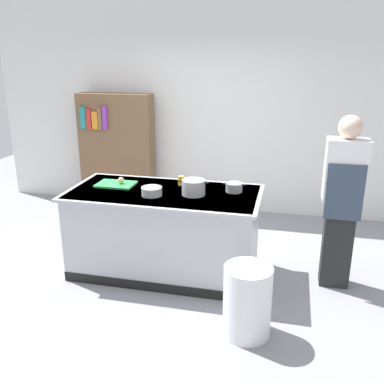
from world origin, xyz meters
name	(u,v)px	position (x,y,z in m)	size (l,w,h in m)	color
ground_plane	(166,270)	(0.00, 0.00, 0.00)	(10.00, 10.00, 0.00)	gray
back_wall	(205,108)	(0.00, 2.10, 1.50)	(6.40, 0.12, 3.00)	white
counter_island	(165,231)	(0.00, 0.00, 0.47)	(1.98, 0.98, 0.90)	#B7BABF
cutting_board	(116,184)	(-0.56, 0.09, 0.91)	(0.40, 0.28, 0.02)	green
onion	(121,180)	(-0.51, 0.10, 0.96)	(0.07, 0.07, 0.07)	tan
stock_pot	(194,187)	(0.32, -0.03, 0.98)	(0.30, 0.23, 0.15)	#B7BABF
sauce_pan	(234,187)	(0.70, 0.16, 0.95)	(0.24, 0.17, 0.09)	#99999E
mixing_bowl	(152,191)	(-0.08, -0.14, 0.94)	(0.21, 0.21, 0.09)	#B7BABF
juice_cup	(181,181)	(0.12, 0.26, 0.95)	(0.07, 0.07, 0.10)	yellow
trash_bin	(247,301)	(0.97, -0.90, 0.31)	(0.40, 0.40, 0.62)	white
person_chef	(342,199)	(1.75, 0.12, 0.91)	(0.38, 0.25, 1.72)	#252525
bookshelf	(117,152)	(-1.26, 1.80, 0.85)	(1.10, 0.31, 1.70)	brown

